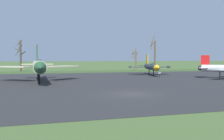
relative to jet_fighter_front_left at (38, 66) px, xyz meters
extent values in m
plane|color=#425B2D|center=(8.60, -16.09, -2.46)|extent=(600.00, 600.00, 0.00)
cube|color=#28282B|center=(8.60, -1.91, -2.44)|extent=(103.34, 47.27, 0.05)
cube|color=#354E24|center=(8.60, 27.73, -2.43)|extent=(163.34, 12.00, 0.06)
cylinder|color=#B7B293|center=(0.00, 0.26, -0.05)|extent=(1.95, 14.64, 1.69)
cone|color=#234C2D|center=(0.14, -8.00, -0.05)|extent=(1.58, 1.93, 1.55)
cylinder|color=black|center=(-0.14, 7.90, -0.05)|extent=(1.20, 0.95, 1.18)
ellipsoid|color=#19232D|center=(0.04, -1.96, 0.42)|extent=(1.17, 2.20, 1.10)
cube|color=#B7B293|center=(-3.62, 1.70, -0.17)|extent=(5.77, 5.10, 0.16)
cube|color=#B7B293|center=(3.56, 1.83, -0.17)|extent=(5.71, 5.21, 0.16)
cube|color=#234C2D|center=(-0.12, 6.95, 2.12)|extent=(0.23, 1.75, 2.65)
cube|color=#B7B293|center=(-1.60, 6.75, 0.08)|extent=(2.32, 1.61, 0.16)
cube|color=#B7B293|center=(1.36, 6.80, 0.08)|extent=(2.32, 1.61, 0.16)
cylinder|color=black|center=(0.05, -2.96, -1.68)|extent=(0.22, 0.22, 1.57)
cylinder|color=black|center=(-0.06, 3.47, -1.68)|extent=(0.22, 0.22, 1.57)
cylinder|color=black|center=(28.34, 0.55, -0.67)|extent=(1.11, 1.10, 0.88)
cube|color=red|center=(28.85, -0.03, 0.81)|extent=(1.10, 1.22, 1.70)
cube|color=silver|center=(28.02, -0.84, -0.58)|extent=(2.15, 2.09, 0.12)
cube|color=silver|center=(29.77, 0.70, -0.58)|extent=(2.15, 2.09, 0.12)
cylinder|color=black|center=(30.52, -1.91, -1.88)|extent=(0.17, 0.17, 1.17)
cylinder|color=#33383D|center=(22.80, 9.66, -0.68)|extent=(3.86, 10.77, 1.25)
cone|color=yellow|center=(21.26, 3.53, -0.68)|extent=(1.56, 2.06, 1.15)
cylinder|color=black|center=(24.19, 15.13, -0.68)|extent=(1.01, 0.88, 0.87)
ellipsoid|color=#19232D|center=(22.32, 7.76, -0.34)|extent=(1.00, 1.87, 0.94)
cube|color=#33383D|center=(20.81, 11.60, -0.77)|extent=(3.87, 4.03, 0.12)
cube|color=#33383D|center=(25.48, 10.42, -0.77)|extent=(4.06, 3.17, 0.12)
cylinder|color=#33383D|center=(19.23, 12.65, -0.77)|extent=(0.94, 2.05, 0.47)
cylinder|color=#33383D|center=(27.37, 10.59, -0.77)|extent=(0.94, 2.05, 0.47)
cube|color=yellow|center=(24.00, 14.37, 0.95)|extent=(0.53, 1.54, 2.01)
cube|color=#33383D|center=(22.90, 14.60, -0.59)|extent=(1.97, 1.55, 0.12)
cube|color=#33383D|center=(25.07, 14.05, -0.59)|extent=(1.97, 1.55, 0.12)
cylinder|color=black|center=(22.22, 7.36, -1.88)|extent=(0.17, 0.17, 1.16)
cylinder|color=black|center=(23.39, 11.96, -1.88)|extent=(0.17, 0.17, 1.16)
cylinder|color=black|center=(21.05, 2.40, -2.08)|extent=(0.08, 0.08, 0.77)
cube|color=white|center=(21.05, 2.40, -1.56)|extent=(0.52, 0.20, 0.33)
cylinder|color=#42382D|center=(-4.20, 32.80, 1.68)|extent=(0.48, 0.48, 8.28)
cylinder|color=#42382D|center=(-3.61, 33.46, 2.50)|extent=(1.58, 1.43, 1.21)
cylinder|color=#42382D|center=(-4.68, 33.58, 3.22)|extent=(1.77, 1.19, 2.83)
cylinder|color=#42382D|center=(-4.44, 33.35, 5.36)|extent=(1.33, 0.74, 1.54)
cylinder|color=#42382D|center=(-5.13, 32.33, 3.46)|extent=(1.14, 2.02, 1.17)
cylinder|color=#42382D|center=(-4.63, 32.81, 3.53)|extent=(0.21, 1.02, 1.45)
cylinder|color=brown|center=(26.91, 28.69, 0.40)|extent=(0.45, 0.45, 5.73)
cylinder|color=brown|center=(26.71, 29.47, 3.31)|extent=(1.78, 0.65, 2.18)
cylinder|color=brown|center=(26.90, 29.36, 1.76)|extent=(1.48, 0.22, 1.56)
cylinder|color=brown|center=(26.17, 29.44, 2.15)|extent=(1.68, 1.66, 1.30)
cylinder|color=brown|center=(27.15, 29.35, 2.12)|extent=(1.52, 0.72, 1.59)
cylinder|color=brown|center=(33.61, 30.27, 1.84)|extent=(0.49, 0.49, 8.61)
cylinder|color=brown|center=(33.28, 30.93, 6.68)|extent=(1.59, 0.96, 2.66)
cylinder|color=brown|center=(32.82, 30.69, 5.08)|extent=(1.09, 1.83, 2.89)
cylinder|color=brown|center=(33.50, 31.31, 5.59)|extent=(2.24, 0.46, 2.13)
camera|label=1|loc=(-0.38, -39.84, 1.08)|focal=41.50mm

